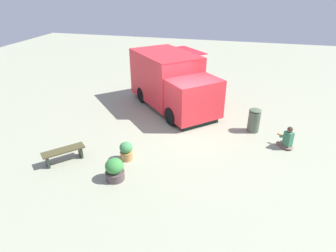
{
  "coord_description": "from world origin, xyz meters",
  "views": [
    {
      "loc": [
        -2.15,
        11.3,
        5.78
      ],
      "look_at": [
        0.34,
        1.67,
        0.73
      ],
      "focal_mm": 31.21,
      "sensor_mm": 36.0,
      "label": 1
    }
  ],
  "objects_px": {
    "person_customer": "(287,140)",
    "trash_bin": "(254,120)",
    "plaza_bench": "(64,153)",
    "planter_flowering_near": "(115,170)",
    "planter_flowering_far": "(126,151)",
    "food_truck": "(172,83)"
  },
  "relations": [
    {
      "from": "person_customer",
      "to": "trash_bin",
      "type": "relative_size",
      "value": 0.89
    },
    {
      "from": "person_customer",
      "to": "plaza_bench",
      "type": "xyz_separation_m",
      "value": [
        7.64,
        2.95,
        0.02
      ]
    },
    {
      "from": "plaza_bench",
      "to": "person_customer",
      "type": "bearing_deg",
      "value": -158.91
    },
    {
      "from": "person_customer",
      "to": "plaza_bench",
      "type": "bearing_deg",
      "value": 21.09
    },
    {
      "from": "plaza_bench",
      "to": "planter_flowering_near",
      "type": "bearing_deg",
      "value": 166.74
    },
    {
      "from": "person_customer",
      "to": "planter_flowering_far",
      "type": "bearing_deg",
      "value": 22.17
    },
    {
      "from": "food_truck",
      "to": "person_customer",
      "type": "relative_size",
      "value": 5.88
    },
    {
      "from": "planter_flowering_near",
      "to": "trash_bin",
      "type": "relative_size",
      "value": 0.75
    },
    {
      "from": "person_customer",
      "to": "plaza_bench",
      "type": "height_order",
      "value": "person_customer"
    },
    {
      "from": "planter_flowering_near",
      "to": "planter_flowering_far",
      "type": "xyz_separation_m",
      "value": [
        0.08,
        -1.18,
        -0.02
      ]
    },
    {
      "from": "planter_flowering_near",
      "to": "plaza_bench",
      "type": "relative_size",
      "value": 0.57
    },
    {
      "from": "planter_flowering_far",
      "to": "trash_bin",
      "type": "xyz_separation_m",
      "value": [
        -4.35,
        -3.35,
        0.16
      ]
    },
    {
      "from": "food_truck",
      "to": "planter_flowering_far",
      "type": "distance_m",
      "value": 5.18
    },
    {
      "from": "trash_bin",
      "to": "person_customer",
      "type": "bearing_deg",
      "value": 138.75
    },
    {
      "from": "trash_bin",
      "to": "plaza_bench",
      "type": "bearing_deg",
      "value": 32.09
    },
    {
      "from": "food_truck",
      "to": "trash_bin",
      "type": "relative_size",
      "value": 5.24
    },
    {
      "from": "person_customer",
      "to": "planter_flowering_far",
      "type": "xyz_separation_m",
      "value": [
        5.58,
        2.27,
        0.01
      ]
    },
    {
      "from": "person_customer",
      "to": "planter_flowering_near",
      "type": "distance_m",
      "value": 6.49
    },
    {
      "from": "planter_flowering_far",
      "to": "food_truck",
      "type": "bearing_deg",
      "value": -94.44
    },
    {
      "from": "food_truck",
      "to": "planter_flowering_near",
      "type": "height_order",
      "value": "food_truck"
    },
    {
      "from": "person_customer",
      "to": "trash_bin",
      "type": "distance_m",
      "value": 1.64
    },
    {
      "from": "planter_flowering_far",
      "to": "plaza_bench",
      "type": "relative_size",
      "value": 0.51
    }
  ]
}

